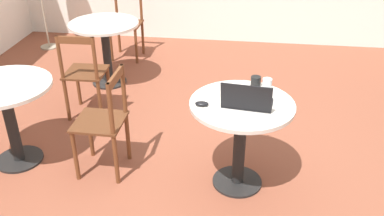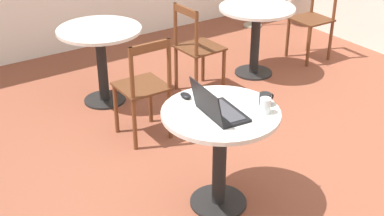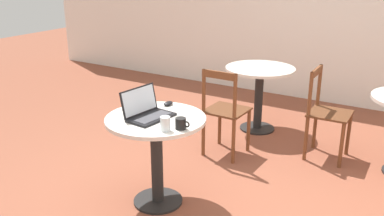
% 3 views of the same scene
% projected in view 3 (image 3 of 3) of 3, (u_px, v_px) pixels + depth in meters
% --- Properties ---
extents(ground_plane, '(16.00, 16.00, 0.00)m').
position_uv_depth(ground_plane, '(178.00, 197.00, 3.60)').
color(ground_plane, brown).
extents(wall_back, '(9.40, 0.06, 2.70)m').
position_uv_depth(wall_back, '(309.00, 2.00, 5.75)').
color(wall_back, white).
rests_on(wall_back, ground_plane).
extents(cafe_table_near, '(0.78, 0.78, 0.74)m').
position_uv_depth(cafe_table_near, '(156.00, 139.00, 3.34)').
color(cafe_table_near, black).
rests_on(cafe_table_near, ground_plane).
extents(cafe_table_far, '(0.78, 0.78, 0.74)m').
position_uv_depth(cafe_table_far, '(259.00, 83.00, 4.86)').
color(cafe_table_far, black).
rests_on(cafe_table_far, ground_plane).
extents(chair_mid_left, '(0.40, 0.40, 0.90)m').
position_uv_depth(chair_mid_left, '(326.00, 114.00, 4.20)').
color(chair_mid_left, brown).
rests_on(chair_mid_left, ground_plane).
extents(chair_far_front, '(0.40, 0.40, 0.90)m').
position_uv_depth(chair_far_front, '(225.00, 112.00, 4.24)').
color(chair_far_front, brown).
rests_on(chair_far_front, ground_plane).
extents(laptop, '(0.29, 0.39, 0.22)m').
position_uv_depth(laptop, '(147.00, 112.00, 3.27)').
color(laptop, black).
rests_on(laptop, cafe_table_near).
extents(mouse, '(0.06, 0.10, 0.03)m').
position_uv_depth(mouse, '(168.00, 103.00, 3.55)').
color(mouse, black).
rests_on(mouse, cafe_table_near).
extents(mug, '(0.11, 0.08, 0.08)m').
position_uv_depth(mug, '(181.00, 123.00, 3.05)').
color(mug, black).
rests_on(mug, cafe_table_near).
extents(drinking_glass, '(0.07, 0.07, 0.10)m').
position_uv_depth(drinking_glass, '(165.00, 124.00, 3.02)').
color(drinking_glass, silver).
rests_on(drinking_glass, cafe_table_near).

